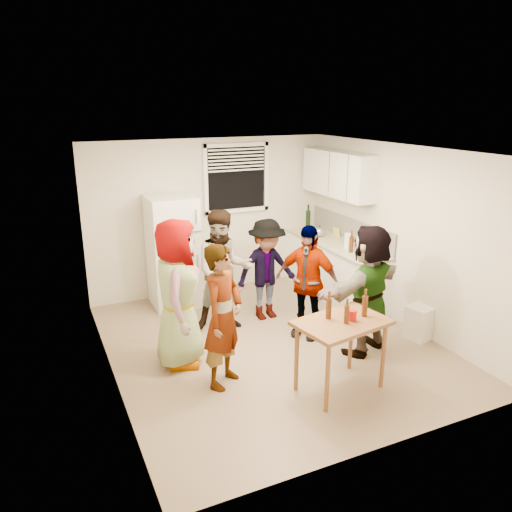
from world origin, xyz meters
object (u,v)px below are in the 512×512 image
guest_stripe (224,382)px  refrigerator (173,252)px  guest_back_left (225,327)px  serving_table (338,388)px  guest_back_right (266,317)px  wine_bottle (308,228)px  trash_bin (420,321)px  guest_grey (181,362)px  kettle (319,236)px  beer_bottle_table (346,323)px  blue_cup (359,256)px  beer_bottle_counter (351,252)px  guest_black (305,335)px  guest_orange (364,350)px  red_cup (352,320)px

guest_stripe → refrigerator: bearing=46.6°
guest_stripe → guest_back_left: guest_back_left is taller
serving_table → guest_back_right: (0.10, 2.05, 0.00)m
wine_bottle → guest_stripe: (-2.64, -2.70, -0.90)m
trash_bin → refrigerator: bearing=136.0°
wine_bottle → guest_back_right: 2.13m
refrigerator → wine_bottle: refrigerator is taller
refrigerator → guest_grey: size_ratio=0.95×
kettle → beer_bottle_table: size_ratio=1.16×
guest_grey → blue_cup: bearing=-61.8°
beer_bottle_table → guest_grey: beer_bottle_table is taller
guest_back_left → refrigerator: bearing=120.8°
guest_grey → guest_stripe: (0.31, -0.65, 0.00)m
beer_bottle_counter → guest_black: bearing=-153.6°
guest_orange → beer_bottle_counter: bearing=-134.8°
beer_bottle_table → guest_back_left: size_ratio=0.12×
serving_table → guest_orange: serving_table is taller
refrigerator → beer_bottle_counter: 2.69m
red_cup → guest_black: 1.59m
red_cup → guest_back_right: size_ratio=0.08×
beer_bottle_table → guest_back_left: beer_bottle_table is taller
trash_bin → guest_stripe: (-2.77, 0.05, -0.25)m
guest_back_right → guest_black: guest_back_right is taller
red_cup → guest_back_right: bearing=90.1°
refrigerator → guest_grey: refrigerator is taller
refrigerator → trash_bin: (2.63, -2.54, -0.60)m
red_cup → guest_back_left: 2.28m
trash_bin → guest_black: (-1.33, 0.72, -0.25)m
beer_bottle_table → trash_bin: bearing=21.5°
wine_bottle → guest_orange: (-0.73, -2.73, -0.90)m
beer_bottle_counter → guest_grey: 2.99m
guest_grey → guest_black: size_ratio=1.17×
wine_bottle → red_cup: (-1.43, -3.38, -0.08)m
red_cup → guest_orange: 1.26m
guest_grey → guest_black: bearing=-68.3°
trash_bin → guest_stripe: bearing=178.9°
kettle → guest_grey: kettle is taller
guest_stripe → guest_grey: bearing=75.5°
beer_bottle_counter → kettle: bearing=87.1°
beer_bottle_counter → red_cup: 2.26m
beer_bottle_counter → guest_back_left: bearing=175.5°
beer_bottle_counter → beer_bottle_table: beer_bottle_counter is taller
refrigerator → red_cup: size_ratio=14.73×
refrigerator → guest_orange: bearing=-54.8°
beer_bottle_counter → red_cup: size_ratio=2.11×
trash_bin → guest_black: trash_bin is taller
wine_bottle → red_cup: wine_bottle is taller
guest_orange → guest_back_left: bearing=-63.8°
guest_grey → guest_back_left: 1.09m
trash_bin → serving_table: size_ratio=0.47×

